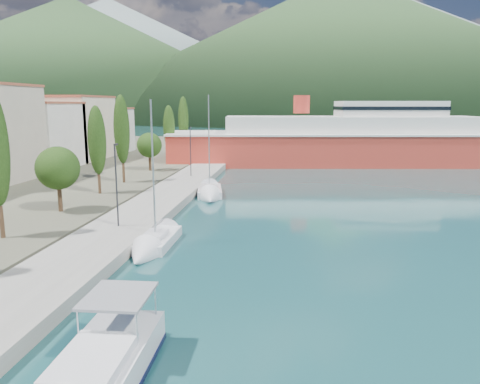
# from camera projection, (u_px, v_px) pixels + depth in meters

# --- Properties ---
(ground) EXTENTS (1400.00, 1400.00, 0.00)m
(ground) POSITION_uv_depth(u_px,v_px,m) (282.00, 137.00, 137.36)
(ground) COLOR #1A494C
(quay) EXTENTS (5.00, 88.00, 0.80)m
(quay) POSITION_uv_depth(u_px,v_px,m) (164.00, 198.00, 46.57)
(quay) COLOR gray
(quay) RESTS_ON ground
(hills_far) EXTENTS (1480.00, 900.00, 180.00)m
(hills_far) POSITION_uv_depth(u_px,v_px,m) (403.00, 50.00, 593.99)
(hills_far) COLOR gray
(hills_far) RESTS_ON ground
(hills_near) EXTENTS (1010.00, 520.00, 115.00)m
(hills_near) POSITION_uv_depth(u_px,v_px,m) (418.00, 52.00, 363.51)
(hills_near) COLOR #2D4C26
(hills_near) RESTS_ON ground
(town_buildings) EXTENTS (9.20, 69.20, 11.30)m
(town_buildings) POSITION_uv_depth(u_px,v_px,m) (9.00, 137.00, 58.87)
(town_buildings) COLOR #BEB19E
(town_buildings) RESTS_ON land_strip
(tree_row) EXTENTS (3.61, 63.00, 10.28)m
(tree_row) POSITION_uv_depth(u_px,v_px,m) (113.00, 141.00, 50.87)
(tree_row) COLOR #47301E
(tree_row) RESTS_ON land_strip
(lamp_posts) EXTENTS (0.15, 46.52, 6.06)m
(lamp_posts) POSITION_uv_depth(u_px,v_px,m) (122.00, 180.00, 34.89)
(lamp_posts) COLOR #2D2D33
(lamp_posts) RESTS_ON quay
(sailboat_near) EXTENTS (2.27, 7.56, 10.85)m
(sailboat_near) POSITION_uv_depth(u_px,v_px,m) (149.00, 248.00, 30.79)
(sailboat_near) COLOR silver
(sailboat_near) RESTS_ON ground
(sailboat_mid) EXTENTS (3.96, 8.21, 11.58)m
(sailboat_mid) POSITION_uv_depth(u_px,v_px,m) (210.00, 195.00, 48.62)
(sailboat_mid) COLOR silver
(sailboat_mid) RESTS_ON ground
(ferry) EXTENTS (59.47, 18.77, 11.61)m
(ferry) POSITION_uv_depth(u_px,v_px,m) (352.00, 142.00, 75.75)
(ferry) COLOR red
(ferry) RESTS_ON ground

